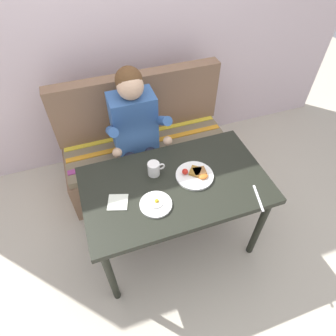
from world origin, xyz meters
The scene contains 10 objects.
ground_plane centered at (0.00, 0.00, 0.00)m, with size 8.00×8.00×0.00m, color #BEB5A1.
back_wall centered at (0.00, 1.27, 1.30)m, with size 4.40×0.10×2.60m, color silver.
table centered at (0.00, 0.00, 0.65)m, with size 1.20×0.70×0.73m.
couch centered at (0.00, 0.76, 0.33)m, with size 1.44×0.56×1.00m.
person centered at (-0.11, 0.59, 0.74)m, with size 0.45×0.61×1.21m.
plate_breakfast centered at (0.14, 0.02, 0.74)m, with size 0.25×0.25×0.05m.
plate_eggs centered at (-0.17, -0.12, 0.74)m, with size 0.20×0.20×0.04m.
coffee_mug centered at (-0.11, 0.12, 0.78)m, with size 0.12×0.08×0.10m.
napkin centered at (-0.39, -0.03, 0.73)m, with size 0.12×0.12×0.01m, color silver.
knife centered at (0.44, -0.28, 0.73)m, with size 0.01×0.20×0.01m, color silver.
Camera 1 is at (-0.44, -1.11, 2.16)m, focal length 30.87 mm.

